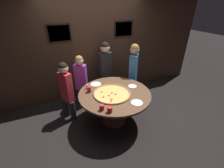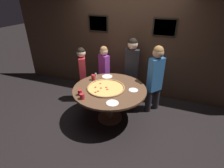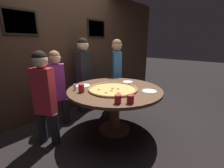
{
  "view_description": "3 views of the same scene",
  "coord_description": "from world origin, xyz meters",
  "px_view_note": "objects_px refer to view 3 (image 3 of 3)",
  "views": [
    {
      "loc": [
        -1.04,
        -2.37,
        2.36
      ],
      "look_at": [
        -0.06,
        0.01,
        0.95
      ],
      "focal_mm": 24.0,
      "sensor_mm": 36.0,
      "label": 1
    },
    {
      "loc": [
        1.11,
        -2.82,
        2.43
      ],
      "look_at": [
        0.08,
        -0.07,
        0.89
      ],
      "focal_mm": 28.0,
      "sensor_mm": 36.0,
      "label": 2
    },
    {
      "loc": [
        -1.68,
        -1.5,
        1.43
      ],
      "look_at": [
        0.01,
        0.07,
        0.8
      ],
      "focal_mm": 24.0,
      "sensor_mm": 36.0,
      "label": 3
    }
  ],
  "objects_px": {
    "white_plate_near_front": "(128,82)",
    "diner_side_right": "(84,71)",
    "drink_cup_near_right": "(130,99)",
    "drink_cup_far_left": "(118,99)",
    "condiment_shaker": "(75,87)",
    "diner_far_left": "(44,93)",
    "dining_table": "(115,97)",
    "diner_far_right": "(117,70)",
    "white_plate_beside_cup": "(149,91)",
    "white_plate_left_side": "(83,86)",
    "giant_pizza": "(113,89)",
    "drink_cup_far_right": "(81,88)",
    "diner_centre_back": "(57,84)"
  },
  "relations": [
    {
      "from": "white_plate_near_front",
      "to": "diner_side_right",
      "type": "bearing_deg",
      "value": 107.21
    },
    {
      "from": "white_plate_near_front",
      "to": "drink_cup_near_right",
      "type": "bearing_deg",
      "value": -141.44
    },
    {
      "from": "drink_cup_far_left",
      "to": "condiment_shaker",
      "type": "height_order",
      "value": "drink_cup_far_left"
    },
    {
      "from": "condiment_shaker",
      "to": "diner_far_left",
      "type": "distance_m",
      "value": 0.43
    },
    {
      "from": "dining_table",
      "to": "diner_side_right",
      "type": "xyz_separation_m",
      "value": [
        0.18,
        1.01,
        0.27
      ]
    },
    {
      "from": "diner_side_right",
      "to": "diner_far_right",
      "type": "xyz_separation_m",
      "value": [
        0.62,
        -0.36,
        -0.01
      ]
    },
    {
      "from": "drink_cup_far_left",
      "to": "diner_far_left",
      "type": "height_order",
      "value": "diner_far_left"
    },
    {
      "from": "white_plate_beside_cup",
      "to": "white_plate_left_side",
      "type": "xyz_separation_m",
      "value": [
        -0.49,
        0.96,
        0.0
      ]
    },
    {
      "from": "dining_table",
      "to": "white_plate_left_side",
      "type": "distance_m",
      "value": 0.57
    },
    {
      "from": "giant_pizza",
      "to": "drink_cup_far_right",
      "type": "height_order",
      "value": "drink_cup_far_right"
    },
    {
      "from": "white_plate_left_side",
      "to": "diner_centre_back",
      "type": "distance_m",
      "value": 0.48
    },
    {
      "from": "giant_pizza",
      "to": "drink_cup_far_right",
      "type": "distance_m",
      "value": 0.47
    },
    {
      "from": "drink_cup_far_left",
      "to": "diner_far_right",
      "type": "bearing_deg",
      "value": 41.52
    },
    {
      "from": "giant_pizza",
      "to": "drink_cup_far_right",
      "type": "relative_size",
      "value": 6.27
    },
    {
      "from": "dining_table",
      "to": "condiment_shaker",
      "type": "bearing_deg",
      "value": 141.8
    },
    {
      "from": "drink_cup_near_right",
      "to": "condiment_shaker",
      "type": "height_order",
      "value": "drink_cup_near_right"
    },
    {
      "from": "drink_cup_far_left",
      "to": "white_plate_beside_cup",
      "type": "distance_m",
      "value": 0.66
    },
    {
      "from": "diner_far_left",
      "to": "white_plate_left_side",
      "type": "bearing_deg",
      "value": -122.01
    },
    {
      "from": "dining_table",
      "to": "drink_cup_far_left",
      "type": "relative_size",
      "value": 14.18
    },
    {
      "from": "diner_side_right",
      "to": "diner_centre_back",
      "type": "xyz_separation_m",
      "value": [
        -0.67,
        -0.11,
        -0.12
      ]
    },
    {
      "from": "white_plate_beside_cup",
      "to": "diner_centre_back",
      "type": "height_order",
      "value": "diner_centre_back"
    },
    {
      "from": "white_plate_beside_cup",
      "to": "diner_far_right",
      "type": "bearing_deg",
      "value": 63.71
    },
    {
      "from": "giant_pizza",
      "to": "diner_side_right",
      "type": "bearing_deg",
      "value": 76.61
    },
    {
      "from": "white_plate_left_side",
      "to": "diner_far_left",
      "type": "xyz_separation_m",
      "value": [
        -0.64,
        0.02,
        0.02
      ]
    },
    {
      "from": "giant_pizza",
      "to": "drink_cup_near_right",
      "type": "distance_m",
      "value": 0.57
    },
    {
      "from": "giant_pizza",
      "to": "diner_centre_back",
      "type": "bearing_deg",
      "value": 114.85
    },
    {
      "from": "giant_pizza",
      "to": "white_plate_left_side",
      "type": "distance_m",
      "value": 0.54
    },
    {
      "from": "white_plate_beside_cup",
      "to": "condiment_shaker",
      "type": "height_order",
      "value": "condiment_shaker"
    },
    {
      "from": "white_plate_near_front",
      "to": "diner_side_right",
      "type": "height_order",
      "value": "diner_side_right"
    },
    {
      "from": "diner_centre_back",
      "to": "dining_table",
      "type": "bearing_deg",
      "value": 147.91
    },
    {
      "from": "white_plate_left_side",
      "to": "diner_centre_back",
      "type": "relative_size",
      "value": 0.18
    },
    {
      "from": "giant_pizza",
      "to": "drink_cup_far_left",
      "type": "distance_m",
      "value": 0.54
    },
    {
      "from": "diner_centre_back",
      "to": "diner_side_right",
      "type": "bearing_deg",
      "value": -141.5
    },
    {
      "from": "white_plate_near_front",
      "to": "diner_side_right",
      "type": "xyz_separation_m",
      "value": [
        -0.28,
        0.92,
        0.12
      ]
    },
    {
      "from": "diner_far_left",
      "to": "dining_table",
      "type": "bearing_deg",
      "value": -149.94
    },
    {
      "from": "white_plate_left_side",
      "to": "diner_centre_back",
      "type": "height_order",
      "value": "diner_centre_back"
    },
    {
      "from": "dining_table",
      "to": "white_plate_near_front",
      "type": "height_order",
      "value": "white_plate_near_front"
    },
    {
      "from": "condiment_shaker",
      "to": "diner_side_right",
      "type": "bearing_deg",
      "value": 43.95
    },
    {
      "from": "giant_pizza",
      "to": "drink_cup_near_right",
      "type": "height_order",
      "value": "drink_cup_near_right"
    },
    {
      "from": "white_plate_beside_cup",
      "to": "white_plate_left_side",
      "type": "relative_size",
      "value": 0.93
    },
    {
      "from": "drink_cup_far_left",
      "to": "diner_centre_back",
      "type": "bearing_deg",
      "value": 93.2
    },
    {
      "from": "dining_table",
      "to": "white_plate_beside_cup",
      "type": "distance_m",
      "value": 0.55
    },
    {
      "from": "drink_cup_near_right",
      "to": "white_plate_near_front",
      "type": "relative_size",
      "value": 0.55
    },
    {
      "from": "diner_side_right",
      "to": "diner_far_left",
      "type": "relative_size",
      "value": 1.14
    },
    {
      "from": "white_plate_near_front",
      "to": "diner_far_left",
      "type": "distance_m",
      "value": 1.41
    },
    {
      "from": "drink_cup_far_left",
      "to": "diner_centre_back",
      "type": "relative_size",
      "value": 0.08
    },
    {
      "from": "dining_table",
      "to": "white_plate_left_side",
      "type": "relative_size",
      "value": 6.25
    },
    {
      "from": "white_plate_near_front",
      "to": "diner_side_right",
      "type": "distance_m",
      "value": 0.97
    },
    {
      "from": "diner_centre_back",
      "to": "drink_cup_far_right",
      "type": "bearing_deg",
      "value": 121.39
    },
    {
      "from": "drink_cup_far_right",
      "to": "diner_far_right",
      "type": "distance_m",
      "value": 1.33
    }
  ]
}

